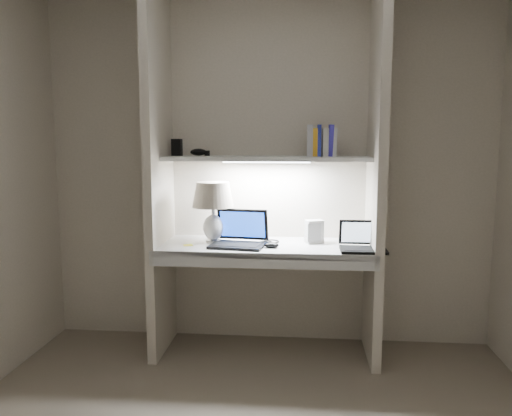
# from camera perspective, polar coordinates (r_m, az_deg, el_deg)

# --- Properties ---
(back_wall) EXTENTS (3.20, 0.01, 2.50)m
(back_wall) POSITION_cam_1_polar(r_m,az_deg,el_deg) (3.62, 1.40, 4.19)
(back_wall) COLOR beige
(back_wall) RESTS_ON floor
(alcove_panel_left) EXTENTS (0.06, 0.55, 2.50)m
(alcove_panel_left) POSITION_cam_1_polar(r_m,az_deg,el_deg) (3.48, -11.03, 3.91)
(alcove_panel_left) COLOR beige
(alcove_panel_left) RESTS_ON floor
(alcove_panel_right) EXTENTS (0.06, 0.55, 2.50)m
(alcove_panel_right) POSITION_cam_1_polar(r_m,az_deg,el_deg) (3.37, 13.57, 3.73)
(alcove_panel_right) COLOR beige
(alcove_panel_right) RESTS_ON floor
(desk) EXTENTS (1.40, 0.55, 0.04)m
(desk) POSITION_cam_1_polar(r_m,az_deg,el_deg) (3.42, 1.06, -4.49)
(desk) COLOR white
(desk) RESTS_ON alcove_panel_left
(desk_apron) EXTENTS (1.46, 0.03, 0.10)m
(desk_apron) POSITION_cam_1_polar(r_m,az_deg,el_deg) (3.17, 0.71, -6.00)
(desk_apron) COLOR silver
(desk_apron) RESTS_ON desk
(shelf) EXTENTS (1.40, 0.36, 0.03)m
(shelf) POSITION_cam_1_polar(r_m,az_deg,el_deg) (3.44, 1.20, 5.68)
(shelf) COLOR silver
(shelf) RESTS_ON back_wall
(strip_light) EXTENTS (0.60, 0.04, 0.02)m
(strip_light) POSITION_cam_1_polar(r_m,az_deg,el_deg) (3.44, 1.20, 5.31)
(strip_light) COLOR white
(strip_light) RESTS_ON shelf
(table_lamp) EXTENTS (0.29, 0.29, 0.42)m
(table_lamp) POSITION_cam_1_polar(r_m,az_deg,el_deg) (3.44, -4.94, 0.70)
(table_lamp) COLOR white
(table_lamp) RESTS_ON desk
(laptop_main) EXTENTS (0.39, 0.35, 0.24)m
(laptop_main) POSITION_cam_1_polar(r_m,az_deg,el_deg) (3.37, -1.91, -3.36)
(laptop_main) COLOR black
(laptop_main) RESTS_ON desk
(laptop_netbook) EXTENTS (0.29, 0.26, 0.19)m
(laptop_netbook) POSITION_cam_1_polar(r_m,az_deg,el_deg) (3.30, 12.08, -3.97)
(laptop_netbook) COLOR black
(laptop_netbook) RESTS_ON desk
(speaker) EXTENTS (0.14, 0.12, 0.16)m
(speaker) POSITION_cam_1_polar(r_m,az_deg,el_deg) (3.46, 6.67, -2.69)
(speaker) COLOR silver
(speaker) RESTS_ON desk
(mouse) EXTENTS (0.11, 0.08, 0.04)m
(mouse) POSITION_cam_1_polar(r_m,az_deg,el_deg) (3.30, 1.77, -4.25)
(mouse) COLOR black
(mouse) RESTS_ON desk
(cable_coil) EXTENTS (0.13, 0.13, 0.01)m
(cable_coil) POSITION_cam_1_polar(r_m,az_deg,el_deg) (3.47, 1.77, -3.83)
(cable_coil) COLOR black
(cable_coil) RESTS_ON desk
(sticky_note) EXTENTS (0.08, 0.08, 0.00)m
(sticky_note) POSITION_cam_1_polar(r_m,az_deg,el_deg) (3.41, -7.77, -4.23)
(sticky_note) COLOR #FAF634
(sticky_note) RESTS_ON desk
(book_row) EXTENTS (0.20, 0.14, 0.21)m
(book_row) POSITION_cam_1_polar(r_m,az_deg,el_deg) (3.47, 7.50, 7.55)
(book_row) COLOR silver
(book_row) RESTS_ON shelf
(shelf_box) EXTENTS (0.07, 0.05, 0.12)m
(shelf_box) POSITION_cam_1_polar(r_m,az_deg,el_deg) (3.59, -9.03, 6.86)
(shelf_box) COLOR black
(shelf_box) RESTS_ON shelf
(shelf_gadget) EXTENTS (0.14, 0.11, 0.05)m
(shelf_gadget) POSITION_cam_1_polar(r_m,az_deg,el_deg) (3.58, -6.59, 6.36)
(shelf_gadget) COLOR black
(shelf_gadget) RESTS_ON shelf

